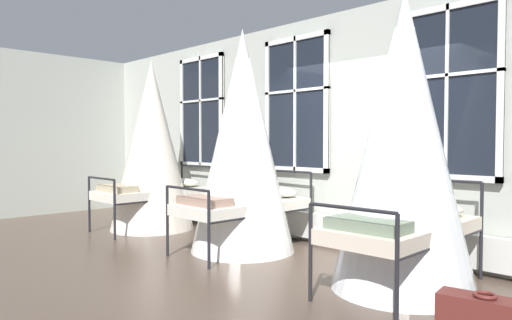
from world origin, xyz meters
TOP-DOWN VIEW (x-y plane):
  - ground at (0.00, 0.00)m, footprint 22.81×22.81m
  - back_wall_with_windows at (0.00, 1.28)m, footprint 12.41×0.10m
  - window_bank at (0.00, 1.16)m, footprint 7.84×0.10m
  - cot_first at (-3.35, 0.17)m, footprint 1.36×1.82m
  - cot_second at (-1.14, 0.15)m, footprint 1.36×1.82m
  - cot_third at (1.15, 0.12)m, footprint 1.36×1.82m

SIDE VIEW (x-z plane):
  - ground at x=0.00m, z-range 0.00..0.00m
  - window_bank at x=0.00m, z-range -0.29..2.59m
  - cot_first at x=-3.35m, z-range -0.04..2.73m
  - cot_third at x=1.15m, z-range -0.04..2.84m
  - cot_second at x=-1.14m, z-range -0.04..2.85m
  - back_wall_with_windows at x=0.00m, z-range 0.00..3.17m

